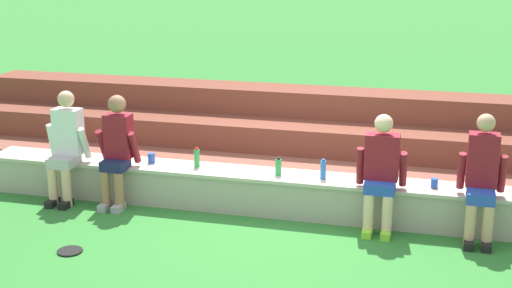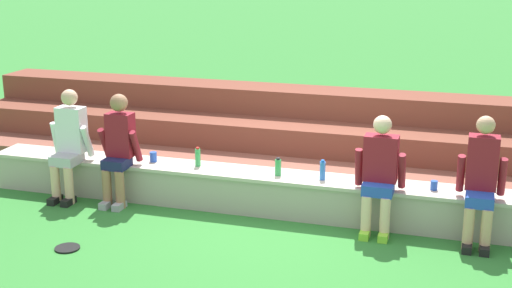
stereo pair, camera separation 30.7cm
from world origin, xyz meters
The scene contains 13 objects.
ground_plane centered at (0.00, 0.00, 0.00)m, with size 80.00×80.00×0.00m, color #2D752D.
stone_seating_wall centered at (0.00, 0.24, 0.25)m, with size 7.60×0.51×0.47m.
brick_bleachers centered at (0.00, 1.83, 0.42)m, with size 10.06×1.94×1.07m.
person_far_left centered at (-2.69, -0.02, 0.70)m, with size 0.51×0.54×1.35m.
person_left_of_center centered at (-2.03, 0.00, 0.70)m, with size 0.49×0.50×1.33m.
person_center centered at (1.07, -0.01, 0.68)m, with size 0.54×0.48×1.29m.
person_right_of_center centered at (2.11, 0.01, 0.70)m, with size 0.49×0.56×1.35m.
water_bottle_mid_left centered at (0.41, 0.21, 0.57)m, with size 0.07×0.07×0.23m.
water_bottle_near_left centered at (-1.12, 0.27, 0.58)m, with size 0.07×0.07×0.23m.
water_bottle_mid_right centered at (-0.11, 0.21, 0.56)m, with size 0.07×0.07×0.21m.
plastic_cup_middle centered at (-1.71, 0.28, 0.53)m, with size 0.09×0.09×0.12m, color blue.
plastic_cup_left_end centered at (1.64, 0.22, 0.52)m, with size 0.08×0.08×0.10m, color blue.
frisbee centered at (-1.92, -1.41, 0.01)m, with size 0.26×0.26×0.02m, color black.
Camera 2 is at (1.93, -7.29, 3.04)m, focal length 49.79 mm.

